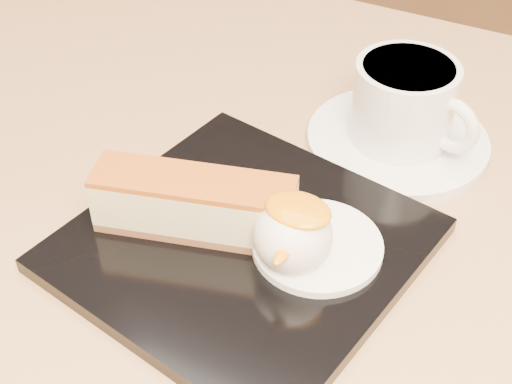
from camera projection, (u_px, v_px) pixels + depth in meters
The scene contains 9 objects.
table at pixel (220, 366), 0.62m from camera, with size 0.80×0.80×0.72m.
dessert_plate at pixel (243, 245), 0.50m from camera, with size 0.22×0.22×0.01m, color black.
cheesecake at pixel (194, 204), 0.49m from camera, with size 0.14×0.07×0.04m.
cream_smear at pixel (317, 246), 0.49m from camera, with size 0.09×0.09×0.01m, color white.
ice_cream_scoop at pixel (293, 236), 0.46m from camera, with size 0.05×0.05×0.05m, color white.
mango_sauce at pixel (298, 210), 0.45m from camera, with size 0.04×0.03×0.01m, color orange.
mint_sprig at pixel (294, 207), 0.51m from camera, with size 0.03×0.02×0.00m.
saucer at pixel (397, 140), 0.59m from camera, with size 0.15×0.15×0.01m, color white.
coffee_cup at pixel (406, 102), 0.57m from camera, with size 0.11×0.08×0.07m.
Camera 1 is at (0.19, -0.31, 1.08)m, focal length 50.00 mm.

